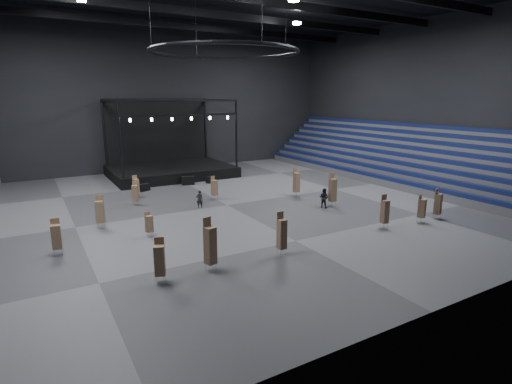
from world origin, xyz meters
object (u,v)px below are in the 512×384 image
flight_case_mid (188,181)px  chair_stack_9 (160,259)px  chair_stack_2 (100,211)px  chair_stack_6 (438,203)px  chair_stack_4 (214,187)px  flight_case_right (211,179)px  chair_stack_8 (56,236)px  chair_stack_10 (296,182)px  man_center (200,199)px  chair_stack_0 (282,233)px  chair_stack_3 (333,190)px  chair_stack_13 (149,223)px  flight_case_left (144,187)px  chair_stack_12 (210,244)px  crew_member (324,198)px  chair_stack_7 (385,211)px  chair_stack_5 (422,208)px  chair_stack_1 (136,186)px  chair_stack_11 (135,193)px  stage (169,163)px

flight_case_mid → chair_stack_9: size_ratio=0.57×
chair_stack_2 → chair_stack_6: bearing=-2.1°
chair_stack_4 → flight_case_mid: bearing=66.2°
flight_case_right → chair_stack_8: size_ratio=0.49×
chair_stack_4 → chair_stack_10: size_ratio=0.79×
man_center → chair_stack_0: bearing=97.2°
flight_case_right → chair_stack_3: chair_stack_3 is taller
flight_case_right → chair_stack_13: (-10.87, -14.28, 0.59)m
chair_stack_4 → chair_stack_9: bearing=-146.3°
flight_case_left → man_center: man_center is taller
chair_stack_12 → crew_member: 15.50m
chair_stack_13 → chair_stack_10: bearing=0.6°
flight_case_right → chair_stack_9: chair_stack_9 is taller
chair_stack_7 → chair_stack_5: bearing=-2.0°
chair_stack_9 → chair_stack_10: chair_stack_10 is taller
chair_stack_2 → chair_stack_4: bearing=41.4°
chair_stack_12 → crew_member: size_ratio=1.77×
chair_stack_1 → crew_member: size_ratio=1.24×
flight_case_right → chair_stack_1: bearing=-162.9°
chair_stack_3 → chair_stack_4: (-7.96, 7.44, -0.35)m
chair_stack_1 → chair_stack_6: 26.63m
flight_case_right → chair_stack_6: 23.72m
flight_case_mid → chair_stack_4: (-0.12, -7.36, 0.70)m
chair_stack_11 → flight_case_mid: bearing=64.0°
chair_stack_2 → chair_stack_3: chair_stack_3 is taller
flight_case_left → chair_stack_1: 2.96m
chair_stack_3 → chair_stack_2: bearing=173.8°
chair_stack_2 → chair_stack_10: (18.09, 0.75, 0.12)m
chair_stack_0 → chair_stack_6: (14.73, -0.00, -0.11)m
chair_stack_9 → crew_member: size_ratio=1.39×
chair_stack_0 → chair_stack_4: size_ratio=1.23×
chair_stack_5 → chair_stack_7: bearing=150.2°
stage → man_center: stage is taller
chair_stack_6 → chair_stack_3: bearing=108.4°
stage → chair_stack_8: stage is taller
man_center → chair_stack_10: bearing=-178.7°
chair_stack_3 → chair_stack_9: (-17.53, -7.02, -0.24)m
chair_stack_6 → chair_stack_11: 25.38m
chair_stack_4 → chair_stack_11: size_ratio=1.02×
chair_stack_8 → chair_stack_12: 9.82m
chair_stack_2 → crew_member: 18.18m
man_center → chair_stack_5: bearing=142.5°
flight_case_mid → man_center: size_ratio=0.88×
flight_case_right → man_center: size_ratio=0.72×
chair_stack_0 → chair_stack_7: size_ratio=1.07×
flight_case_right → chair_stack_13: chair_stack_13 is taller
flight_case_left → man_center: (2.49, -8.86, 0.41)m
chair_stack_0 → chair_stack_5: bearing=-0.6°
chair_stack_0 → man_center: size_ratio=1.73×
chair_stack_13 → chair_stack_11: bearing=67.1°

